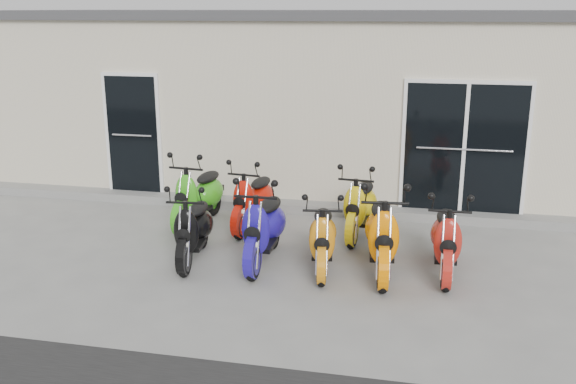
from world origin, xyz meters
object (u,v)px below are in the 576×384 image
scooter_front_blue (264,218)px  scooter_front_red (447,230)px  scooter_back_green (198,187)px  scooter_back_red (253,192)px  scooter_front_orange_a (323,228)px  scooter_front_black (193,220)px  scooter_front_orange_b (382,224)px  scooter_back_yellow (360,198)px

scooter_front_blue → scooter_front_red: (2.43, 0.13, -0.05)m
scooter_back_green → scooter_back_red: (0.89, 0.06, -0.05)m
scooter_front_blue → scooter_front_orange_a: (0.82, -0.06, -0.08)m
scooter_front_black → scooter_front_orange_a: 1.79m
scooter_front_orange_a → scooter_front_orange_b: scooter_front_orange_b is taller
scooter_back_red → scooter_front_blue: bearing=-62.9°
scooter_back_red → scooter_front_red: bearing=-16.6°
scooter_front_black → scooter_front_orange_a: scooter_front_black is taller
scooter_front_blue → scooter_front_red: size_ratio=1.08×
scooter_front_blue → scooter_front_orange_a: size_ratio=1.13×
scooter_front_orange_b → scooter_back_green: 3.29m
scooter_front_blue → scooter_back_yellow: (1.17, 1.37, -0.05)m
scooter_front_blue → scooter_back_yellow: scooter_front_blue is taller
scooter_front_black → scooter_front_orange_b: bearing=-3.8°
scooter_front_blue → scooter_front_orange_a: 0.83m
scooter_front_black → scooter_front_orange_b: (2.57, 0.13, 0.08)m
scooter_front_orange_b → scooter_back_red: size_ratio=1.13×
scooter_front_blue → scooter_back_green: bearing=136.6°
scooter_front_black → scooter_back_green: size_ratio=0.92×
scooter_back_yellow → scooter_front_blue: bearing=-125.4°
scooter_back_green → scooter_front_red: bearing=-11.4°
scooter_front_orange_a → scooter_back_yellow: size_ratio=0.95×
scooter_front_blue → scooter_front_red: bearing=2.8°
scooter_front_orange_b → scooter_front_red: (0.83, 0.13, -0.07)m
scooter_front_red → scooter_back_red: (-2.96, 1.25, -0.01)m
scooter_back_yellow → scooter_front_red: bearing=-39.3°
scooter_front_red → scooter_back_green: (-3.85, 1.19, 0.04)m
scooter_back_red → scooter_front_black: bearing=-100.0°
scooter_back_green → scooter_front_orange_b: bearing=-17.9°
scooter_front_red → scooter_front_orange_a: bearing=-173.7°
scooter_front_orange_a → scooter_front_red: scooter_front_red is taller
scooter_front_black → scooter_back_red: (0.45, 1.52, 0.01)m
scooter_front_orange_a → scooter_front_black: bearing=174.1°
scooter_front_red → scooter_back_green: 4.02m
scooter_front_orange_b → scooter_front_red: 0.84m
scooter_back_green → scooter_front_black: bearing=-67.3°
scooter_front_black → scooter_back_red: size_ratio=0.99×
scooter_front_blue → scooter_front_orange_b: scooter_front_orange_b is taller
scooter_front_black → scooter_front_blue: scooter_front_blue is taller
scooter_back_green → scooter_front_orange_a: bearing=-26.0°
scooter_front_black → scooter_back_yellow: bearing=28.3°
scooter_front_blue → scooter_front_red: 2.44m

